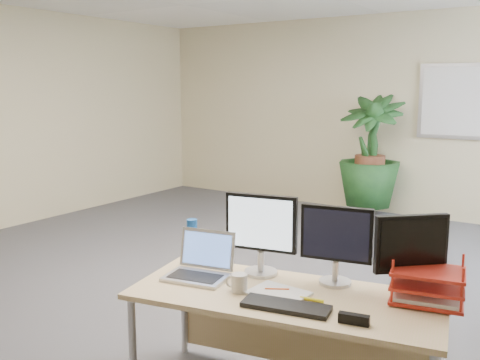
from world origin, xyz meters
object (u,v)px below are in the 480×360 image
Objects in this scene: floor_plant at (370,161)px; monitor_right at (336,240)px; laptop at (201,266)px; monitor_left at (261,229)px; desk at (289,310)px.

floor_plant is 3.35× the size of monitor_right.
monitor_left is at bearing 38.13° from laptop.
floor_plant is at bearing 101.67° from monitor_left.
laptop is (-0.71, -0.31, -0.20)m from monitor_right.
monitor_left is 1.19× the size of laptop.
desk is at bearing -75.45° from floor_plant.
desk is at bearing -23.07° from monitor_left.
monitor_left is 1.08× the size of monitor_right.
floor_plant is 4.33m from monitor_left.
laptop is at bearing -82.39° from floor_plant.
laptop reaches higher than desk.
desk is 3.66× the size of monitor_left.
monitor_left is (-0.25, 0.11, 0.41)m from desk.
monitor_right is (1.31, -4.15, 0.14)m from floor_plant.
desk is 0.58m from laptop.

